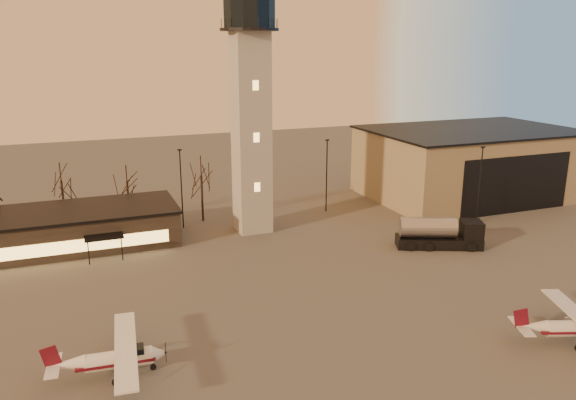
{
  "coord_description": "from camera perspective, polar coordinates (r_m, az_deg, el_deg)",
  "views": [
    {
      "loc": [
        -20.18,
        -34.13,
        22.45
      ],
      "look_at": [
        -1.86,
        13.0,
        8.45
      ],
      "focal_mm": 35.0,
      "sensor_mm": 36.0,
      "label": 1
    }
  ],
  "objects": [
    {
      "name": "terminal",
      "position": [
        69.18,
        -21.78,
        -2.73
      ],
      "size": [
        25.4,
        12.2,
        4.3
      ],
      "color": "black",
      "rests_on": "ground"
    },
    {
      "name": "light_poles",
      "position": [
        70.43,
        -3.52,
        1.44
      ],
      "size": [
        58.5,
        12.25,
        10.14
      ],
      "color": "black",
      "rests_on": "ground"
    },
    {
      "name": "hangar",
      "position": [
        89.97,
        17.96,
        3.63
      ],
      "size": [
        30.6,
        20.6,
        10.3
      ],
      "color": "#8D7C5C",
      "rests_on": "ground"
    },
    {
      "name": "tree_row",
      "position": [
        75.4,
        -15.8,
        2.23
      ],
      "size": [
        37.2,
        9.2,
        8.8
      ],
      "color": "black",
      "rests_on": "ground"
    },
    {
      "name": "cessna_front",
      "position": [
        50.04,
        27.25,
        -11.73
      ],
      "size": [
        8.76,
        10.69,
        3.0
      ],
      "rotation": [
        0.0,
        0.0,
        -0.35
      ],
      "color": "silver",
      "rests_on": "ground"
    },
    {
      "name": "control_tower",
      "position": [
        67.51,
        -3.82,
        10.24
      ],
      "size": [
        6.8,
        6.8,
        32.6
      ],
      "color": "#A09D97",
      "rests_on": "ground"
    },
    {
      "name": "cessna_rear",
      "position": [
        42.55,
        -16.6,
        -15.46
      ],
      "size": [
        8.69,
        10.97,
        3.02
      ],
      "rotation": [
        0.0,
        0.0,
        -0.08
      ],
      "color": "white",
      "rests_on": "ground"
    },
    {
      "name": "ground",
      "position": [
        45.57,
        8.39,
        -14.23
      ],
      "size": [
        220.0,
        220.0,
        0.0
      ],
      "primitive_type": "plane",
      "color": "#4A4744",
      "rests_on": "ground"
    },
    {
      "name": "fuel_truck",
      "position": [
        66.6,
        15.06,
        -3.5
      ],
      "size": [
        9.9,
        6.26,
        3.56
      ],
      "rotation": [
        0.0,
        0.0,
        -0.4
      ],
      "color": "black",
      "rests_on": "ground"
    }
  ]
}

